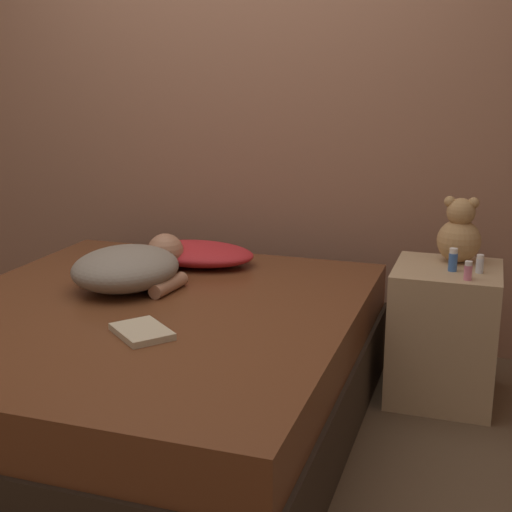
# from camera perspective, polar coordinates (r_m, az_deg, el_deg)

# --- Properties ---
(ground_plane) EXTENTS (12.00, 12.00, 0.00)m
(ground_plane) POSITION_cam_1_polar(r_m,az_deg,el_deg) (3.05, -8.64, -13.19)
(ground_plane) COLOR brown
(wall_back) EXTENTS (8.00, 0.06, 2.60)m
(wall_back) POSITION_cam_1_polar(r_m,az_deg,el_deg) (3.83, -0.94, 12.95)
(wall_back) COLOR #996B51
(wall_back) RESTS_ON ground_plane
(bed) EXTENTS (1.67, 1.89, 0.51)m
(bed) POSITION_cam_1_polar(r_m,az_deg,el_deg) (2.94, -8.84, -8.81)
(bed) COLOR #2D2319
(bed) RESTS_ON ground_plane
(nightstand) EXTENTS (0.45, 0.46, 0.60)m
(nightstand) POSITION_cam_1_polar(r_m,az_deg,el_deg) (3.24, 14.77, -5.99)
(nightstand) COLOR tan
(nightstand) RESTS_ON ground_plane
(pillow) EXTENTS (0.57, 0.36, 0.10)m
(pillow) POSITION_cam_1_polar(r_m,az_deg,el_deg) (3.42, -4.80, 0.20)
(pillow) COLOR red
(pillow) RESTS_ON bed
(person_lying) EXTENTS (0.48, 0.67, 0.18)m
(person_lying) POSITION_cam_1_polar(r_m,az_deg,el_deg) (3.10, -9.94, -0.83)
(person_lying) COLOR gray
(person_lying) RESTS_ON bed
(teddy_bear) EXTENTS (0.19, 0.19, 0.29)m
(teddy_bear) POSITION_cam_1_polar(r_m,az_deg,el_deg) (3.23, 15.96, 1.72)
(teddy_bear) COLOR tan
(teddy_bear) RESTS_ON nightstand
(bottle_pink) EXTENTS (0.03, 0.03, 0.08)m
(bottle_pink) POSITION_cam_1_polar(r_m,az_deg,el_deg) (2.98, 16.61, -1.15)
(bottle_pink) COLOR pink
(bottle_pink) RESTS_ON nightstand
(bottle_blue) EXTENTS (0.04, 0.04, 0.10)m
(bottle_blue) POSITION_cam_1_polar(r_m,az_deg,el_deg) (3.09, 15.49, -0.31)
(bottle_blue) COLOR #3866B2
(bottle_blue) RESTS_ON nightstand
(bottle_clear) EXTENTS (0.03, 0.03, 0.08)m
(bottle_clear) POSITION_cam_1_polar(r_m,az_deg,el_deg) (3.10, 17.47, -0.62)
(bottle_clear) COLOR silver
(bottle_clear) RESTS_ON nightstand
(book) EXTENTS (0.28, 0.27, 0.02)m
(book) POSITION_cam_1_polar(r_m,az_deg,el_deg) (2.55, -9.12, -5.99)
(book) COLOR #C6B793
(book) RESTS_ON bed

